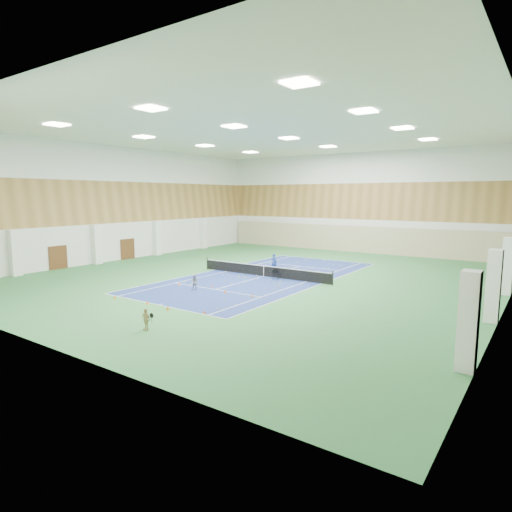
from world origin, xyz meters
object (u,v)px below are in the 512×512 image
at_px(child_court, 195,282).
at_px(ball_cart, 275,275).
at_px(tennis_net, 264,270).
at_px(child_apron, 146,319).
at_px(coach, 274,262).

height_order(child_court, ball_cart, child_court).
distance_m(tennis_net, child_court, 7.46).
xyz_separation_m(tennis_net, child_court, (-1.12, -7.37, 0.02)).
bearing_deg(tennis_net, child_apron, -78.19).
relative_size(tennis_net, ball_cart, 15.46).
relative_size(tennis_net, coach, 8.14).
distance_m(tennis_net, coach, 3.02).
relative_size(child_apron, ball_cart, 1.37).
bearing_deg(tennis_net, ball_cart, -20.91).
bearing_deg(child_apron, coach, 104.15).
height_order(tennis_net, child_apron, child_apron).
bearing_deg(ball_cart, tennis_net, 135.30).
relative_size(tennis_net, child_apron, 11.28).
height_order(tennis_net, coach, coach).
height_order(tennis_net, ball_cart, tennis_net).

